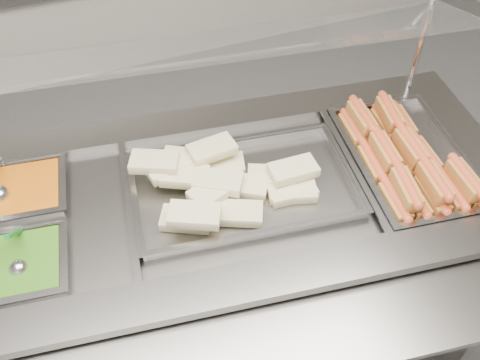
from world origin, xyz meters
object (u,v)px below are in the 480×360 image
object	(u,v)px
sneeze_guard	(206,50)
serving_spoon	(18,262)
pan_wraps	(243,190)
steam_counter	(227,269)
pan_hotdogs	(405,164)

from	to	relation	value
sneeze_guard	serving_spoon	distance (m)	0.80
sneeze_guard	pan_wraps	bearing A→B (deg)	-82.49
sneeze_guard	pan_wraps	distance (m)	0.45
steam_counter	sneeze_guard	size ratio (longest dim) A/B	1.18
pan_wraps	serving_spoon	world-z (taller)	serving_spoon
sneeze_guard	pan_wraps	world-z (taller)	sneeze_guard
pan_hotdogs	serving_spoon	xyz separation A→B (m)	(-1.26, 0.02, 0.05)
steam_counter	sneeze_guard	distance (m)	0.85
pan_hotdogs	pan_wraps	xyz separation A→B (m)	(-0.56, 0.08, 0.02)
steam_counter	serving_spoon	size ratio (longest dim) A/B	11.56
pan_wraps	serving_spoon	xyz separation A→B (m)	(-0.69, -0.06, 0.04)
steam_counter	pan_wraps	bearing A→B (deg)	-7.84
sneeze_guard	pan_wraps	size ratio (longest dim) A/B	2.30
serving_spoon	sneeze_guard	bearing A→B (deg)	23.09
steam_counter	sneeze_guard	world-z (taller)	sneeze_guard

